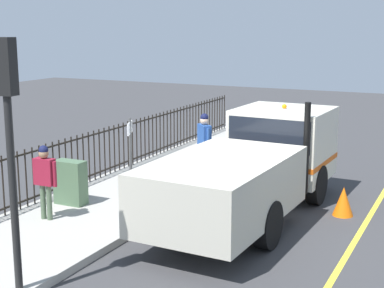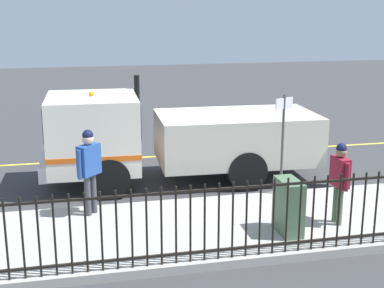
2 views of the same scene
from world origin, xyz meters
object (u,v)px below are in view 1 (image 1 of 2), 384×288
at_px(work_truck, 259,161).
at_px(traffic_light_near, 8,115).
at_px(utility_cabinet, 70,182).
at_px(traffic_cone, 343,201).
at_px(worker_standing, 204,139).
at_px(street_sign, 131,159).
at_px(pedestrian_distant, 45,174).

xyz_separation_m(work_truck, traffic_light_near, (1.92, 5.71, 1.72)).
xyz_separation_m(utility_cabinet, traffic_cone, (-5.79, -2.43, -0.34)).
relative_size(worker_standing, traffic_cone, 2.64).
bearing_deg(street_sign, work_truck, -127.88).
bearing_deg(pedestrian_distant, worker_standing, 70.22).
bearing_deg(utility_cabinet, work_truck, -156.47).
bearing_deg(street_sign, utility_cabinet, -18.17).
distance_m(worker_standing, street_sign, 4.28).
bearing_deg(work_truck, traffic_cone, 22.99).
bearing_deg(traffic_light_near, pedestrian_distant, 116.98).
bearing_deg(pedestrian_distant, work_truck, 35.70).
height_order(work_truck, traffic_light_near, traffic_light_near).
relative_size(traffic_light_near, utility_cabinet, 3.81).
bearing_deg(worker_standing, work_truck, 4.00).
distance_m(utility_cabinet, traffic_cone, 6.29).
height_order(traffic_light_near, traffic_cone, traffic_light_near).
relative_size(pedestrian_distant, traffic_cone, 2.42).
relative_size(pedestrian_distant, street_sign, 0.71).
distance_m(traffic_light_near, street_sign, 3.56).
relative_size(pedestrian_distant, utility_cabinet, 1.57).
bearing_deg(traffic_cone, street_sign, 40.14).
bearing_deg(utility_cabinet, worker_standing, -116.41).
height_order(worker_standing, traffic_cone, worker_standing).
bearing_deg(work_truck, street_sign, -125.81).
height_order(traffic_light_near, street_sign, traffic_light_near).
xyz_separation_m(pedestrian_distant, utility_cabinet, (0.21, -1.12, -0.48)).
xyz_separation_m(traffic_light_near, traffic_cone, (-3.73, -6.40, -2.62)).
bearing_deg(work_truck, pedestrian_distant, -140.84).
height_order(pedestrian_distant, traffic_cone, pedestrian_distant).
xyz_separation_m(traffic_light_near, street_sign, (-0.04, -3.29, -1.37)).
distance_m(work_truck, traffic_light_near, 6.27).
bearing_deg(traffic_cone, utility_cabinet, 22.73).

